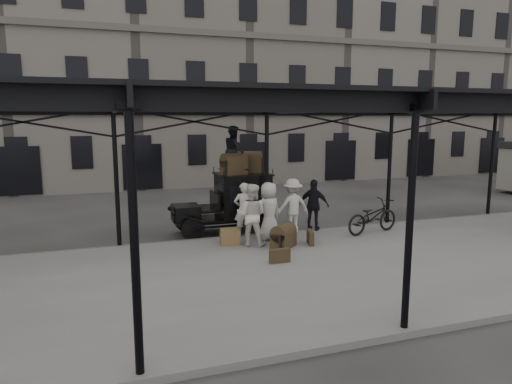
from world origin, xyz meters
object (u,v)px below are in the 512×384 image
(porter_official, at_px, (314,205))
(steamer_trunk_roof_near, at_px, (234,165))
(steamer_trunk_platform, at_px, (283,237))
(porter_left, at_px, (244,210))
(bicycle, at_px, (372,217))
(taxi, at_px, (234,200))

(porter_official, bearing_deg, steamer_trunk_roof_near, 21.26)
(steamer_trunk_roof_near, distance_m, steamer_trunk_platform, 3.45)
(porter_left, relative_size, bicycle, 0.82)
(bicycle, xyz_separation_m, steamer_trunk_roof_near, (-4.48, 2.00, 1.76))
(steamer_trunk_platform, bearing_deg, taxi, 62.83)
(taxi, bearing_deg, steamer_trunk_roof_near, -108.07)
(porter_official, xyz_separation_m, steamer_trunk_platform, (-1.87, -1.70, -0.61))
(bicycle, bearing_deg, steamer_trunk_platform, 87.31)
(taxi, height_order, porter_official, taxi)
(porter_official, bearing_deg, taxi, 16.08)
(bicycle, distance_m, steamer_trunk_platform, 3.71)
(porter_left, relative_size, steamer_trunk_roof_near, 2.14)
(taxi, distance_m, porter_official, 2.89)
(taxi, distance_m, steamer_trunk_platform, 3.09)
(porter_official, distance_m, steamer_trunk_platform, 2.60)
(taxi, xyz_separation_m, steamer_trunk_roof_near, (-0.08, -0.25, 1.30))
(porter_left, height_order, bicycle, porter_left)
(porter_left, height_order, steamer_trunk_roof_near, steamer_trunk_roof_near)
(taxi, bearing_deg, steamer_trunk_platform, -75.50)
(bicycle, bearing_deg, porter_left, 63.78)
(taxi, relative_size, porter_left, 1.96)
(taxi, relative_size, steamer_trunk_platform, 4.24)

